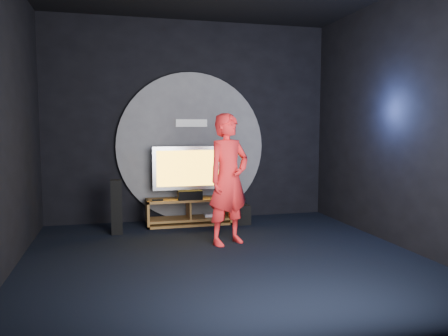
# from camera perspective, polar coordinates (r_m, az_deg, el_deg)

# --- Properties ---
(floor) EXTENTS (5.00, 5.00, 0.00)m
(floor) POSITION_cam_1_polar(r_m,az_deg,el_deg) (5.60, 0.16, -11.84)
(floor) COLOR black
(floor) RESTS_ON ground
(back_wall) EXTENTS (5.00, 0.04, 3.50)m
(back_wall) POSITION_cam_1_polar(r_m,az_deg,el_deg) (7.79, -4.41, 6.09)
(back_wall) COLOR black
(back_wall) RESTS_ON ground
(front_wall) EXTENTS (5.00, 0.04, 3.50)m
(front_wall) POSITION_cam_1_polar(r_m,az_deg,el_deg) (2.98, 12.18, 6.95)
(front_wall) COLOR black
(front_wall) RESTS_ON ground
(left_wall) EXTENTS (0.04, 5.00, 3.50)m
(left_wall) POSITION_cam_1_polar(r_m,az_deg,el_deg) (5.31, -27.14, 5.78)
(left_wall) COLOR black
(left_wall) RESTS_ON ground
(right_wall) EXTENTS (0.04, 5.00, 3.50)m
(right_wall) POSITION_cam_1_polar(r_m,az_deg,el_deg) (6.43, 22.41, 5.82)
(right_wall) COLOR black
(right_wall) RESTS_ON ground
(wall_disc_panel) EXTENTS (2.60, 0.11, 2.60)m
(wall_disc_panel) POSITION_cam_1_polar(r_m,az_deg,el_deg) (7.74, -4.31, 2.77)
(wall_disc_panel) COLOR #515156
(wall_disc_panel) RESTS_ON ground
(media_console) EXTENTS (1.43, 0.45, 0.45)m
(media_console) POSITION_cam_1_polar(r_m,az_deg,el_deg) (7.47, -4.57, -5.89)
(media_console) COLOR olive
(media_console) RESTS_ON ground
(tv) EXTENTS (1.19, 0.22, 0.88)m
(tv) POSITION_cam_1_polar(r_m,az_deg,el_deg) (7.43, -4.76, -0.23)
(tv) COLOR #BBBBC3
(tv) RESTS_ON media_console
(center_speaker) EXTENTS (0.40, 0.15, 0.15)m
(center_speaker) POSITION_cam_1_polar(r_m,az_deg,el_deg) (7.27, -4.46, -3.56)
(center_speaker) COLOR black
(center_speaker) RESTS_ON media_console
(remote) EXTENTS (0.18, 0.05, 0.02)m
(remote) POSITION_cam_1_polar(r_m,az_deg,el_deg) (7.24, -8.66, -4.16)
(remote) COLOR black
(remote) RESTS_ON media_console
(tower_speaker_left) EXTENTS (0.17, 0.19, 0.84)m
(tower_speaker_left) POSITION_cam_1_polar(r_m,az_deg,el_deg) (6.97, -13.86, -4.97)
(tower_speaker_left) COLOR black
(tower_speaker_left) RESTS_ON ground
(tower_speaker_right) EXTENTS (0.17, 0.19, 0.84)m
(tower_speaker_right) POSITION_cam_1_polar(r_m,az_deg,el_deg) (7.90, 1.15, -3.57)
(tower_speaker_right) COLOR black
(tower_speaker_right) RESTS_ON ground
(subwoofer) EXTENTS (0.30, 0.30, 0.33)m
(subwoofer) POSITION_cam_1_polar(r_m,az_deg,el_deg) (7.51, 2.16, -6.07)
(subwoofer) COLOR black
(subwoofer) RESTS_ON ground
(player) EXTENTS (0.80, 0.68, 1.85)m
(player) POSITION_cam_1_polar(r_m,az_deg,el_deg) (6.13, 0.60, -1.48)
(player) COLOR red
(player) RESTS_ON ground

